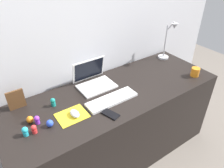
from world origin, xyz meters
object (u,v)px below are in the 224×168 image
at_px(desk_lamp, 168,42).
at_px(toy_figurine_teal, 53,102).
at_px(toy_figurine_blue, 50,123).
at_px(toy_figurine_red, 34,129).
at_px(mouse, 75,113).
at_px(cell_phone, 110,114).
at_px(picture_frame, 16,100).
at_px(laptop, 93,79).
at_px(toy_figurine_purple, 37,119).
at_px(toy_figurine_cyan, 25,131).
at_px(keyboard, 112,100).
at_px(toy_figurine_orange, 30,120).
at_px(coffee_mug, 195,72).

bearing_deg(desk_lamp, toy_figurine_teal, -176.93).
bearing_deg(desk_lamp, toy_figurine_blue, -169.19).
bearing_deg(toy_figurine_blue, toy_figurine_red, 178.98).
bearing_deg(mouse, toy_figurine_teal, 112.82).
distance_m(cell_phone, toy_figurine_blue, 0.42).
relative_size(cell_phone, picture_frame, 0.85).
height_order(toy_figurine_teal, toy_figurine_blue, toy_figurine_teal).
bearing_deg(mouse, laptop, 41.44).
bearing_deg(toy_figurine_red, toy_figurine_teal, 43.21).
height_order(toy_figurine_purple, toy_figurine_cyan, toy_figurine_cyan).
xyz_separation_m(keyboard, picture_frame, (-0.62, 0.32, 0.06)).
xyz_separation_m(toy_figurine_blue, toy_figurine_orange, (-0.10, 0.11, -0.00)).
bearing_deg(toy_figurine_cyan, keyboard, -1.43).
bearing_deg(picture_frame, toy_figurine_blue, -68.76).
bearing_deg(coffee_mug, toy_figurine_teal, 165.34).
bearing_deg(coffee_mug, laptop, 154.06).
bearing_deg(toy_figurine_teal, laptop, 12.08).
relative_size(coffee_mug, toy_figurine_teal, 1.19).
distance_m(cell_phone, picture_frame, 0.69).
xyz_separation_m(cell_phone, toy_figurine_red, (-0.50, 0.13, 0.03)).
height_order(toy_figurine_blue, toy_figurine_purple, toy_figurine_purple).
relative_size(mouse, toy_figurine_blue, 1.86).
relative_size(toy_figurine_blue, toy_figurine_cyan, 0.80).
relative_size(toy_figurine_cyan, toy_figurine_red, 1.05).
distance_m(mouse, toy_figurine_red, 0.28).
bearing_deg(desk_lamp, toy_figurine_orange, -174.20).
bearing_deg(toy_figurine_cyan, toy_figurine_teal, 35.39).
bearing_deg(toy_figurine_orange, picture_frame, 97.47).
bearing_deg(picture_frame, laptop, -3.83).
bearing_deg(toy_figurine_teal, keyboard, -26.55).
distance_m(toy_figurine_cyan, toy_figurine_orange, 0.12).
distance_m(keyboard, toy_figurine_blue, 0.49).
height_order(coffee_mug, toy_figurine_blue, coffee_mug).
relative_size(cell_phone, toy_figurine_red, 2.07).
bearing_deg(picture_frame, toy_figurine_purple, -74.99).
height_order(laptop, toy_figurine_teal, laptop).
distance_m(keyboard, picture_frame, 0.70).
bearing_deg(toy_figurine_red, laptop, 24.72).
bearing_deg(toy_figurine_orange, desk_lamp, 5.80).
bearing_deg(toy_figurine_purple, keyboard, -8.51).
distance_m(toy_figurine_purple, toy_figurine_orange, 0.05).
distance_m(cell_phone, toy_figurine_cyan, 0.57).
bearing_deg(cell_phone, desk_lamp, 4.53).
bearing_deg(toy_figurine_purple, toy_figurine_blue, -52.86).
distance_m(mouse, toy_figurine_cyan, 0.34).
bearing_deg(toy_figurine_cyan, cell_phone, -14.74).
height_order(keyboard, coffee_mug, coffee_mug).
bearing_deg(keyboard, coffee_mug, -8.50).
xyz_separation_m(coffee_mug, toy_figurine_cyan, (-1.48, 0.14, -0.01)).
bearing_deg(keyboard, picture_frame, 152.42).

